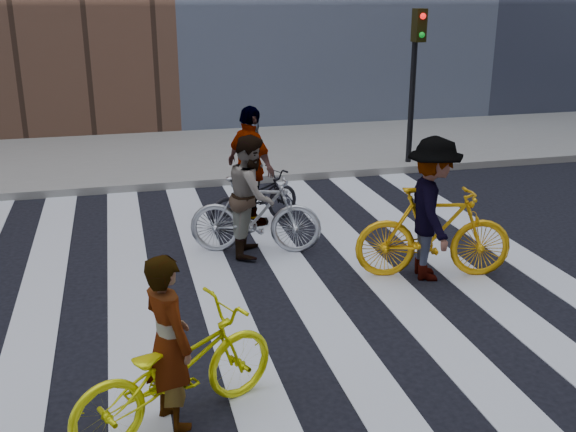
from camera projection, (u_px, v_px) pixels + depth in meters
name	position (u px, v px, depth m)	size (l,w,h in m)	color
ground	(263.00, 292.00, 8.60)	(100.00, 100.00, 0.00)	black
sidewalk_far	(193.00, 155.00, 15.47)	(100.00, 5.00, 0.15)	gray
zebra_crosswalk	(263.00, 292.00, 8.60)	(8.25, 10.00, 0.01)	silver
traffic_signal	(416.00, 61.00, 13.80)	(0.22, 0.42, 3.33)	black
bike_yellow_left	(176.00, 370.00, 5.87)	(0.70, 2.00, 1.05)	#F1F50D
bike_silver_mid	(255.00, 215.00, 9.74)	(0.54, 1.91, 1.15)	#B1B3BB
bike_yellow_right	(434.00, 233.00, 8.90)	(0.59, 2.07, 1.25)	#FDAD0E
bike_dark_rear	(254.00, 198.00, 10.95)	(0.60, 1.71, 0.90)	black
rider_left	(168.00, 342.00, 5.76)	(0.59, 0.39, 1.61)	slate
rider_mid	(252.00, 195.00, 9.64)	(0.85, 0.66, 1.76)	slate
rider_right	(432.00, 209.00, 8.78)	(1.23, 0.71, 1.91)	slate
rider_rear	(251.00, 167.00, 10.77)	(1.15, 0.48, 1.96)	slate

